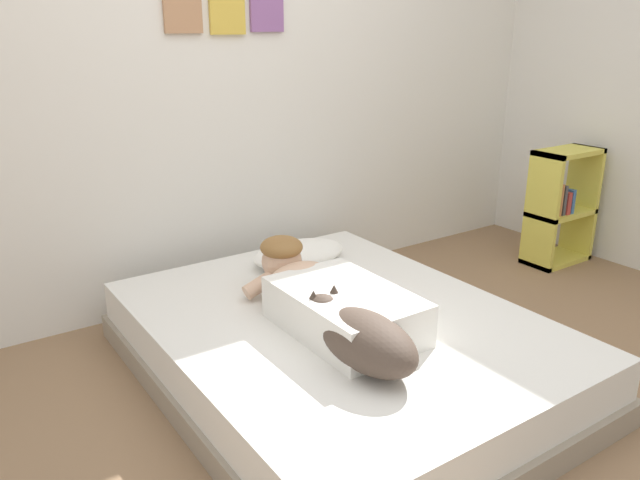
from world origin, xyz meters
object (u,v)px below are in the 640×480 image
(pillow, at_px, (299,253))
(bookshelf, at_px, (560,206))
(dog, at_px, (361,337))
(cell_phone, at_px, (370,354))
(coffee_cup, at_px, (304,275))
(person_lying, at_px, (326,296))
(bed, at_px, (339,347))

(pillow, bearing_deg, bookshelf, -9.13)
(dog, distance_m, bookshelf, 2.29)
(dog, bearing_deg, cell_phone, 18.95)
(cell_phone, bearing_deg, bookshelf, 17.93)
(dog, distance_m, coffee_cup, 0.81)
(cell_phone, height_order, bookshelf, bookshelf)
(coffee_cup, bearing_deg, person_lying, -110.31)
(cell_phone, bearing_deg, coffee_cup, 76.09)
(person_lying, height_order, bookshelf, bookshelf)
(dog, height_order, cell_phone, dog)
(bed, relative_size, bookshelf, 2.61)
(pillow, bearing_deg, coffee_cup, -116.95)
(pillow, distance_m, cell_phone, 1.02)
(dog, height_order, coffee_cup, dog)
(pillow, bearing_deg, cell_phone, -107.18)
(person_lying, xyz_separation_m, coffee_cup, (0.14, 0.39, -0.07))
(person_lying, relative_size, bookshelf, 1.23)
(pillow, xyz_separation_m, cell_phone, (-0.30, -0.98, -0.05))
(pillow, distance_m, dog, 1.06)
(bed, bearing_deg, person_lying, 158.77)
(dog, xyz_separation_m, cell_phone, (0.06, 0.02, -0.10))
(dog, relative_size, cell_phone, 4.11)
(coffee_cup, height_order, bookshelf, bookshelf)
(bed, xyz_separation_m, cell_phone, (-0.10, -0.33, 0.15))
(dog, xyz_separation_m, bookshelf, (2.18, 0.71, -0.01))
(cell_phone, bearing_deg, person_lying, 83.53)
(bed, height_order, person_lying, person_lying)
(coffee_cup, xyz_separation_m, cell_phone, (-0.18, -0.75, -0.03))
(person_lying, height_order, cell_phone, person_lying)
(dog, bearing_deg, coffee_cup, 72.15)
(pillow, bearing_deg, bed, -107.71)
(dog, bearing_deg, pillow, 69.95)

